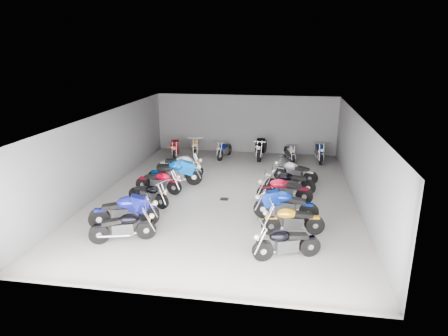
{
  "coord_description": "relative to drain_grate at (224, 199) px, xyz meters",
  "views": [
    {
      "loc": [
        2.33,
        -14.88,
        5.67
      ],
      "look_at": [
        -0.15,
        0.39,
        1.0
      ],
      "focal_mm": 32.0,
      "sensor_mm": 36.0,
      "label": 1
    }
  ],
  "objects": [
    {
      "name": "ground",
      "position": [
        0.0,
        0.5,
        -0.01
      ],
      "size": [
        14.0,
        14.0,
        0.0
      ],
      "primitive_type": "plane",
      "color": "gray",
      "rests_on": "ground"
    },
    {
      "name": "wall_back",
      "position": [
        0.0,
        7.5,
        1.59
      ],
      "size": [
        10.0,
        0.1,
        3.2
      ],
      "primitive_type": "cube",
      "color": "slate",
      "rests_on": "ground"
    },
    {
      "name": "wall_left",
      "position": [
        -5.0,
        0.5,
        1.59
      ],
      "size": [
        0.1,
        14.0,
        3.2
      ],
      "primitive_type": "cube",
      "color": "slate",
      "rests_on": "ground"
    },
    {
      "name": "wall_right",
      "position": [
        5.0,
        0.5,
        1.59
      ],
      "size": [
        0.1,
        14.0,
        3.2
      ],
      "primitive_type": "cube",
      "color": "slate",
      "rests_on": "ground"
    },
    {
      "name": "ceiling",
      "position": [
        0.0,
        0.5,
        3.21
      ],
      "size": [
        10.0,
        14.0,
        0.04
      ],
      "primitive_type": "cube",
      "color": "black",
      "rests_on": "wall_back"
    },
    {
      "name": "drain_grate",
      "position": [
        0.0,
        0.0,
        0.0
      ],
      "size": [
        0.32,
        0.32,
        0.01
      ],
      "primitive_type": "cube",
      "color": "black",
      "rests_on": "ground"
    },
    {
      "name": "motorcycle_left_a",
      "position": [
        -2.45,
        -3.97,
        0.48
      ],
      "size": [
        1.91,
        0.88,
        0.88
      ],
      "rotation": [
        0.0,
        0.0,
        -1.19
      ],
      "color": "black",
      "rests_on": "ground"
    },
    {
      "name": "motorcycle_left_b",
      "position": [
        -2.8,
        -2.99,
        0.54
      ],
      "size": [
        2.21,
        0.91,
        1.01
      ],
      "rotation": [
        0.0,
        0.0,
        -1.23
      ],
      "color": "black",
      "rests_on": "ground"
    },
    {
      "name": "motorcycle_left_c",
      "position": [
        -2.68,
        -1.09,
        0.44
      ],
      "size": [
        1.78,
        0.79,
        0.82
      ],
      "rotation": [
        0.0,
        0.0,
        -1.94
      ],
      "color": "black",
      "rests_on": "ground"
    },
    {
      "name": "motorcycle_left_d",
      "position": [
        -2.72,
        0.27,
        0.47
      ],
      "size": [
        1.99,
        0.46,
        0.88
      ],
      "rotation": [
        0.0,
        0.0,
        -1.7
      ],
      "color": "black",
      "rests_on": "ground"
    },
    {
      "name": "motorcycle_left_e",
      "position": [
        -2.31,
        1.24,
        0.56
      ],
      "size": [
        2.29,
        0.91,
        1.04
      ],
      "rotation": [
        0.0,
        0.0,
        -1.24
      ],
      "color": "black",
      "rests_on": "ground"
    },
    {
      "name": "motorcycle_left_f",
      "position": [
        -2.43,
        2.47,
        0.53
      ],
      "size": [
        2.23,
        0.47,
        0.98
      ],
      "rotation": [
        0.0,
        0.0,
        -1.63
      ],
      "color": "black",
      "rests_on": "ground"
    },
    {
      "name": "motorcycle_right_a",
      "position": [
        2.42,
        -4.23,
        0.47
      ],
      "size": [
        1.91,
        0.81,
        0.87
      ],
      "rotation": [
        0.0,
        0.0,
        1.92
      ],
      "color": "black",
      "rests_on": "ground"
    },
    {
      "name": "motorcycle_right_b",
      "position": [
        2.6,
        -2.68,
        0.48
      ],
      "size": [
        1.99,
        0.54,
        0.88
      ],
      "rotation": [
        0.0,
        0.0,
        1.76
      ],
      "color": "black",
      "rests_on": "ground"
    },
    {
      "name": "motorcycle_right_c",
      "position": [
        2.35,
        -1.58,
        0.53
      ],
      "size": [
        2.23,
        0.48,
        0.98
      ],
      "rotation": [
        0.0,
        0.0,
        1.49
      ],
      "color": "black",
      "rests_on": "ground"
    },
    {
      "name": "motorcycle_right_d",
      "position": [
        2.29,
        -0.01,
        0.5
      ],
      "size": [
        2.13,
        0.42,
        0.94
      ],
      "rotation": [
        0.0,
        0.0,
        1.56
      ],
      "color": "black",
      "rests_on": "ground"
    },
    {
      "name": "motorcycle_right_e",
      "position": [
        2.49,
        1.0,
        0.49
      ],
      "size": [
        2.05,
        0.42,
        0.9
      ],
      "rotation": [
        0.0,
        0.0,
        1.61
      ],
      "color": "black",
      "rests_on": "ground"
    },
    {
      "name": "motorcycle_right_f",
      "position": [
        2.71,
        2.53,
        0.48
      ],
      "size": [
        1.94,
        0.84,
        0.89
      ],
      "rotation": [
        0.0,
        0.0,
        1.21
      ],
      "color": "black",
      "rests_on": "ground"
    },
    {
      "name": "motorcycle_back_a",
      "position": [
        -3.58,
        5.82,
        0.5
      ],
      "size": [
        0.55,
        2.1,
        0.93
      ],
      "rotation": [
        0.0,
        0.0,
        3.32
      ],
      "color": "black",
      "rests_on": "ground"
    },
    {
      "name": "motorcycle_back_b",
      "position": [
        -2.61,
        6.31,
        0.49
      ],
      "size": [
        0.59,
        2.05,
        0.91
      ],
      "rotation": [
        0.0,
        0.0,
        3.35
      ],
      "color": "black",
      "rests_on": "ground"
    },
    {
      "name": "motorcycle_back_c",
      "position": [
        -0.97,
        6.01,
        0.45
      ],
      "size": [
        0.54,
        1.88,
        0.83
      ],
      "rotation": [
        0.0,
        0.0,
        2.94
      ],
      "color": "black",
      "rests_on": "ground"
    },
    {
      "name": "motorcycle_back_d",
      "position": [
        1.01,
        6.35,
        0.57
      ],
      "size": [
        0.52,
        2.4,
        1.05
      ],
      "rotation": [
        0.0,
        0.0,
        3.06
      ],
      "color": "black",
      "rests_on": "ground"
    },
    {
      "name": "motorcycle_back_e",
      "position": [
        2.47,
        6.06,
        0.44
      ],
      "size": [
        0.6,
        1.82,
        0.81
      ],
      "rotation": [
        0.0,
        0.0,
        3.4
      ],
      "color": "black",
      "rests_on": "ground"
    },
    {
      "name": "motorcycle_back_f",
      "position": [
        4.0,
        6.19,
        0.51
      ],
      "size": [
        0.45,
        2.16,
        0.95
      ],
      "rotation": [
        0.0,
        0.0,
        3.2
      ],
      "color": "black",
      "rests_on": "ground"
    }
  ]
}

